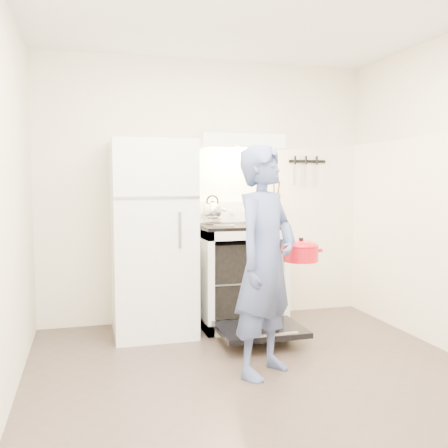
{
  "coord_description": "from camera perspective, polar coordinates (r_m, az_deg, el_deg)",
  "views": [
    {
      "loc": [
        -1.14,
        -2.93,
        1.36
      ],
      "look_at": [
        -0.05,
        1.0,
        1.0
      ],
      "focal_mm": 40.0,
      "sensor_mm": 36.0,
      "label": 1
    }
  ],
  "objects": [
    {
      "name": "utensil_jar",
      "position": [
        4.49,
        6.0,
        1.0
      ],
      "size": [
        0.11,
        0.11,
        0.13
      ],
      "primitive_type": "cylinder",
      "rotation": [
        0.0,
        0.0,
        0.29
      ],
      "color": "silver",
      "rests_on": "cooktop"
    },
    {
      "name": "oven_rack",
      "position": [
        4.7,
        1.75,
        -6.24
      ],
      "size": [
        0.6,
        0.52,
        0.01
      ],
      "primitive_type": "cube",
      "color": "slate",
      "rests_on": "stove_body"
    },
    {
      "name": "range_hood",
      "position": [
        4.69,
        1.52,
        9.32
      ],
      "size": [
        0.76,
        0.5,
        0.12
      ],
      "primitive_type": "cube",
      "color": "white",
      "rests_on": "back_wall"
    },
    {
      "name": "back_wall",
      "position": [
        4.86,
        -1.95,
        3.75
      ],
      "size": [
        3.2,
        0.02,
        2.5
      ],
      "primitive_type": "cube",
      "color": "beige",
      "rests_on": "ground"
    },
    {
      "name": "backsplash",
      "position": [
        4.89,
        0.78,
        1.42
      ],
      "size": [
        0.76,
        0.07,
        0.2
      ],
      "primitive_type": "cube",
      "color": "white",
      "rests_on": "cooktop"
    },
    {
      "name": "stove_body",
      "position": [
        4.7,
        1.75,
        -6.0
      ],
      "size": [
        0.76,
        0.65,
        0.92
      ],
      "primitive_type": "cube",
      "color": "white",
      "rests_on": "floor"
    },
    {
      "name": "dutch_oven",
      "position": [
        3.81,
        8.78,
        -3.34
      ],
      "size": [
        0.33,
        0.26,
        0.22
      ],
      "primitive_type": null,
      "color": "red",
      "rests_on": "person"
    },
    {
      "name": "oven_door",
      "position": [
        4.23,
        4.18,
        -11.94
      ],
      "size": [
        0.7,
        0.54,
        0.04
      ],
      "primitive_type": "cube",
      "color": "black",
      "rests_on": "floor"
    },
    {
      "name": "pizza_stone",
      "position": [
        4.69,
        0.72,
        -6.08
      ],
      "size": [
        0.37,
        0.37,
        0.02
      ],
      "primitive_type": "cylinder",
      "color": "#8F6648",
      "rests_on": "oven_rack"
    },
    {
      "name": "floor",
      "position": [
        3.42,
        5.57,
        -18.39
      ],
      "size": [
        3.6,
        3.6,
        0.0
      ],
      "primitive_type": "plane",
      "color": "#4B3C35",
      "rests_on": "ground"
    },
    {
      "name": "person",
      "position": [
        3.48,
        4.73,
        -4.26
      ],
      "size": [
        0.7,
        0.66,
        1.6
      ],
      "primitive_type": "imported",
      "rotation": [
        0.0,
        0.0,
        0.65
      ],
      "color": "#3F577F",
      "rests_on": "floor"
    },
    {
      "name": "tea_kettle",
      "position": [
        4.66,
        -1.33,
        1.66
      ],
      "size": [
        0.22,
        0.18,
        0.27
      ],
      "primitive_type": null,
      "color": "#B7B7BC",
      "rests_on": "cooktop"
    },
    {
      "name": "cooktop",
      "position": [
        4.63,
        1.77,
        -0.22
      ],
      "size": [
        0.76,
        0.65,
        0.03
      ],
      "primitive_type": "cube",
      "color": "black",
      "rests_on": "stove_body"
    },
    {
      "name": "knife_strip",
      "position": [
        5.2,
        9.49,
        7.07
      ],
      "size": [
        0.4,
        0.02,
        0.03
      ],
      "primitive_type": "cube",
      "color": "black",
      "rests_on": "back_wall"
    },
    {
      "name": "refrigerator",
      "position": [
        4.44,
        -8.17,
        -1.6
      ],
      "size": [
        0.7,
        0.7,
        1.7
      ],
      "primitive_type": "cube",
      "color": "white",
      "rests_on": "floor"
    }
  ]
}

